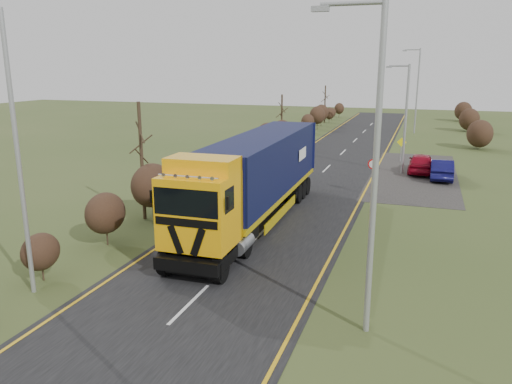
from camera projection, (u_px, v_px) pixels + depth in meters
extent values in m
plane|color=#38491F|center=(233.00, 261.00, 20.38)|extent=(160.00, 160.00, 0.00)
cube|color=black|center=(294.00, 201.00, 29.56)|extent=(8.00, 120.00, 0.02)
cube|color=#282624|center=(414.00, 174.00, 36.71)|extent=(6.00, 18.00, 0.02)
cube|color=gold|center=(236.00, 195.00, 30.71)|extent=(0.12, 116.00, 0.01)
cube|color=gold|center=(357.00, 206.00, 28.40)|extent=(0.12, 116.00, 0.01)
cube|color=silver|center=(190.00, 303.00, 16.70)|extent=(0.12, 3.00, 0.01)
cube|color=silver|center=(263.00, 231.00, 24.05)|extent=(0.12, 3.00, 0.01)
cube|color=silver|center=(302.00, 192.00, 31.39)|extent=(0.12, 3.00, 0.01)
cube|color=silver|center=(327.00, 168.00, 38.73)|extent=(0.12, 3.00, 0.01)
cube|color=silver|center=(343.00, 152.00, 46.08)|extent=(0.12, 3.00, 0.01)
cube|color=silver|center=(355.00, 140.00, 53.42)|extent=(0.12, 3.00, 0.01)
cube|color=silver|center=(364.00, 131.00, 60.76)|extent=(0.12, 3.00, 0.01)
cube|color=silver|center=(371.00, 124.00, 68.11)|extent=(0.12, 3.00, 0.01)
cube|color=silver|center=(377.00, 119.00, 75.45)|extent=(0.12, 3.00, 0.01)
ellipsoid|color=black|center=(41.00, 252.00, 18.31)|extent=(1.21, 1.57, 1.39)
ellipsoid|color=black|center=(105.00, 213.00, 21.89)|extent=(1.58, 2.06, 1.82)
ellipsoid|color=black|center=(152.00, 185.00, 25.47)|extent=(1.96, 2.55, 2.25)
ellipsoid|color=black|center=(186.00, 172.00, 29.18)|extent=(1.83, 2.38, 2.10)
ellipsoid|color=black|center=(215.00, 167.00, 32.94)|extent=(1.37, 1.78, 1.57)
ellipsoid|color=black|center=(235.00, 159.00, 36.68)|extent=(1.20, 1.56, 1.38)
ellipsoid|color=black|center=(255.00, 146.00, 40.23)|extent=(1.55, 2.02, 1.78)
ellipsoid|color=black|center=(267.00, 135.00, 43.86)|extent=(1.95, 2.53, 2.24)
ellipsoid|color=black|center=(282.00, 131.00, 47.50)|extent=(1.85, 2.41, 2.13)
ellipsoid|color=black|center=(290.00, 130.00, 51.34)|extent=(1.40, 1.81, 1.61)
ellipsoid|color=black|center=(302.00, 128.00, 54.98)|extent=(1.19, 1.55, 1.37)
ellipsoid|color=black|center=(308.00, 121.00, 58.67)|extent=(1.52, 1.97, 1.75)
ellipsoid|color=black|center=(317.00, 115.00, 62.15)|extent=(1.93, 2.51, 2.22)
ellipsoid|color=black|center=(321.00, 113.00, 65.93)|extent=(1.88, 2.44, 2.16)
ellipsoid|color=black|center=(329.00, 113.00, 69.60)|extent=(1.43, 1.85, 1.64)
ellipsoid|color=black|center=(332.00, 112.00, 73.44)|extent=(1.19, 1.55, 1.37)
ellipsoid|color=black|center=(339.00, 108.00, 76.92)|extent=(1.49, 1.93, 1.71)
cylinder|color=#36291B|center=(142.00, 162.00, 25.34)|extent=(0.18, 0.18, 6.05)
cylinder|color=#36291B|center=(282.00, 120.00, 49.33)|extent=(0.18, 0.18, 5.06)
cylinder|color=#36291B|center=(325.00, 104.00, 69.51)|extent=(0.18, 0.18, 5.15)
cube|color=black|center=(211.00, 245.00, 20.11)|extent=(2.61, 4.90, 0.48)
cube|color=#F9AB0A|center=(200.00, 210.00, 18.81)|extent=(2.68, 2.37, 2.75)
cube|color=black|center=(188.00, 268.00, 18.26)|extent=(2.64, 0.17, 0.58)
cube|color=black|center=(176.00, 240.00, 18.08)|extent=(0.64, 0.03, 1.14)
cube|color=black|center=(198.00, 242.00, 17.81)|extent=(0.64, 0.03, 1.14)
cube|color=black|center=(186.00, 203.00, 17.62)|extent=(2.48, 0.10, 1.00)
cube|color=black|center=(186.00, 223.00, 17.77)|extent=(2.43, 0.07, 0.30)
cube|color=#F9AB0A|center=(203.00, 165.00, 18.74)|extent=(2.66, 1.52, 0.59)
cylinder|color=silver|center=(188.00, 177.00, 17.62)|extent=(2.32, 0.10, 0.06)
cube|color=black|center=(151.00, 196.00, 18.30)|extent=(0.08, 0.12, 0.48)
cube|color=black|center=(228.00, 203.00, 17.36)|extent=(0.08, 0.12, 0.48)
cylinder|color=gray|center=(188.00, 237.00, 20.86)|extent=(0.61, 1.38, 0.59)
cylinder|color=gray|center=(243.00, 244.00, 20.11)|extent=(0.61, 1.38, 0.59)
cube|color=#C0A40D|center=(263.00, 192.00, 26.27)|extent=(2.86, 13.35, 0.25)
cube|color=black|center=(263.00, 163.00, 25.89)|extent=(2.83, 12.92, 2.90)
cube|color=#0F1240|center=(295.00, 145.00, 31.82)|extent=(2.62, 0.10, 2.90)
cube|color=#0F1240|center=(214.00, 192.00, 19.96)|extent=(2.62, 0.10, 2.90)
cube|color=black|center=(284.00, 187.00, 30.11)|extent=(2.49, 3.84, 0.37)
cube|color=#C0A40D|center=(233.00, 208.00, 25.88)|extent=(0.15, 5.81, 0.48)
cube|color=#C0A40D|center=(281.00, 213.00, 25.08)|extent=(0.15, 5.81, 0.48)
cylinder|color=black|center=(166.00, 261.00, 18.95)|extent=(0.36, 1.10, 1.10)
cylinder|color=black|center=(220.00, 269.00, 18.26)|extent=(0.36, 1.10, 1.10)
cylinder|color=black|center=(196.00, 239.00, 21.38)|extent=(0.36, 1.10, 1.10)
cylinder|color=black|center=(245.00, 245.00, 20.68)|extent=(0.36, 1.10, 1.10)
cylinder|color=black|center=(261.00, 191.00, 29.62)|extent=(0.36, 1.10, 1.10)
cylinder|color=black|center=(298.00, 194.00, 28.92)|extent=(0.36, 1.10, 1.10)
cylinder|color=black|center=(267.00, 187.00, 30.58)|extent=(0.36, 1.10, 1.10)
cylinder|color=black|center=(302.00, 190.00, 29.89)|extent=(0.36, 1.10, 1.10)
cylinder|color=black|center=(272.00, 183.00, 31.55)|extent=(0.36, 1.10, 1.10)
cylinder|color=black|center=(306.00, 186.00, 30.86)|extent=(0.36, 1.10, 1.10)
imported|color=maroon|center=(421.00, 163.00, 37.04)|extent=(1.86, 4.44, 1.50)
imported|color=#0C0B40|center=(442.00, 169.00, 35.05)|extent=(1.49, 4.28, 1.41)
cylinder|color=#9B9EA1|center=(375.00, 177.00, 13.90)|extent=(0.18, 0.18, 9.50)
cylinder|color=#9B9EA1|center=(352.00, 3.00, 13.04)|extent=(1.69, 0.12, 0.12)
cube|color=#9B9EA1|center=(320.00, 9.00, 13.33)|extent=(0.48, 0.19, 0.15)
cylinder|color=#9B9EA1|center=(406.00, 120.00, 36.18)|extent=(0.18, 0.18, 7.91)
cylinder|color=#9B9EA1|center=(399.00, 66.00, 35.46)|extent=(1.41, 0.12, 0.12)
cube|color=#9B9EA1|center=(389.00, 67.00, 35.70)|extent=(0.40, 0.16, 0.12)
cylinder|color=#9B9EA1|center=(417.00, 91.00, 58.18)|extent=(0.18, 0.18, 9.74)
cylinder|color=#9B9EA1|center=(413.00, 50.00, 57.29)|extent=(1.73, 0.12, 0.12)
cube|color=#9B9EA1|center=(405.00, 51.00, 57.59)|extent=(0.49, 0.19, 0.15)
cylinder|color=#9B9EA1|center=(18.00, 159.00, 16.47)|extent=(0.16, 0.16, 9.51)
cylinder|color=#9B9EA1|center=(372.00, 180.00, 30.50)|extent=(0.08, 0.08, 1.98)
cylinder|color=red|center=(373.00, 164.00, 30.23)|extent=(0.63, 0.04, 0.63)
cylinder|color=white|center=(373.00, 164.00, 30.21)|extent=(0.48, 0.02, 0.48)
cylinder|color=#9B9EA1|center=(401.00, 152.00, 41.56)|extent=(0.08, 0.08, 1.52)
cube|color=#FCF50E|center=(402.00, 142.00, 41.30)|extent=(0.77, 0.04, 0.77)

